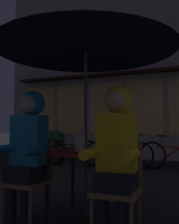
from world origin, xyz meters
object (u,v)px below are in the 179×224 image
Objects in this scene: patio_umbrella at (86,37)px; bicycle_third at (118,154)px; chair_left at (31,176)px; bicycle_fourth at (174,156)px; lantern at (80,140)px; potted_plant at (55,141)px; bicycle_second at (71,152)px; cafe_table at (86,159)px; bicycle_nearest at (40,150)px; person_right_hooded at (116,145)px; book at (95,148)px; person_left_hooded at (28,142)px; chair_right at (118,183)px.

bicycle_third is at bearing 98.69° from patio_umbrella.
chair_left is 0.53× the size of bicycle_fourth.
potted_plant is (-2.91, 4.56, -0.32)m from lantern.
lantern is at bearing -62.46° from bicycle_second.
chair_left is 0.53× the size of bicycle_third.
potted_plant is (-2.94, 4.48, -0.09)m from cafe_table.
patio_umbrella is at bearing -50.03° from bicycle_nearest.
potted_plant is (-2.45, 1.26, 0.20)m from bicycle_third.
person_right_hooded is (0.51, -0.34, -0.01)m from lantern.
potted_plant reaches higher than book.
patio_umbrella is at bearing -56.66° from potted_plant.
cafe_table is at bearing -103.14° from bicycle_fourth.
person_left_hooded is 0.80m from book.
lantern is 0.27× the size of chair_right.
cafe_table is 3.70× the size of book.
lantern is 0.29m from book.
lantern is at bearing -82.04° from bicycle_third.
bicycle_second is 1.29m from bicycle_third.
patio_umbrella is at bearing -103.14° from bicycle_fourth.
patio_umbrella is 5.57m from potted_plant.
bicycle_third is (-0.49, 3.22, -1.71)m from patio_umbrella.
person_left_hooded is (-0.48, -0.43, 0.21)m from cafe_table.
bicycle_fourth is at bearing -16.87° from potted_plant.
chair_right is (0.48, -0.37, -1.57)m from patio_umbrella.
bicycle_second is at bearing 104.06° from book.
patio_umbrella is 1.37m from person_left_hooded.
chair_right is 0.53× the size of bicycle_third.
person_right_hooded is 0.85× the size of bicycle_fourth.
patio_umbrella reaches higher than person_right_hooded.
bicycle_nearest is at bearing 129.97° from patio_umbrella.
bicycle_second is at bearing 109.38° from person_left_hooded.
person_right_hooded reaches higher than bicycle_third.
bicycle_third is at bearing -174.15° from bicycle_fourth.
potted_plant reaches higher than bicycle_fourth.
bicycle_nearest and bicycle_second have the same top height.
lantern is at bearing -57.43° from potted_plant.
person_right_hooded reaches higher than bicycle_fourth.
chair_right is at bearing -94.63° from bicycle_fourth.
lantern is 3.37m from bicycle_third.
bicycle_second is at bearing 177.48° from bicycle_third.
chair_left is at bearing -70.34° from bicycle_second.
person_left_hooded is 7.00× the size of book.
patio_umbrella is 1.38× the size of bicycle_second.
patio_umbrella is 3.84m from bicycle_fourth.
book is at bearing 48.78° from person_left_hooded.
person_left_hooded reaches higher than bicycle_fourth.
bicycle_third is at bearing -2.88° from bicycle_nearest.
bicycle_fourth reaches higher than cafe_table.
person_left_hooded is 4.44m from bicycle_nearest.
chair_left is at bearing -63.04° from potted_plant.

